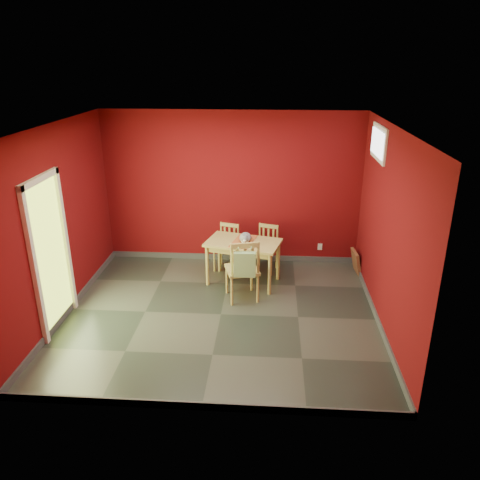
# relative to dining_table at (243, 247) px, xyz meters

# --- Properties ---
(ground) EXTENTS (4.50, 4.50, 0.00)m
(ground) POSITION_rel_dining_table_xyz_m (-0.26, -1.08, -0.64)
(ground) COLOR #2D342D
(ground) RESTS_ON ground
(room_shell) EXTENTS (4.50, 4.50, 4.50)m
(room_shell) POSITION_rel_dining_table_xyz_m (-0.26, -1.08, -0.59)
(room_shell) COLOR #5D090C
(room_shell) RESTS_ON ground
(doorway) EXTENTS (0.06, 1.01, 2.13)m
(doorway) POSITION_rel_dining_table_xyz_m (-2.49, -1.48, 0.49)
(doorway) COLOR #B7D838
(doorway) RESTS_ON ground
(window) EXTENTS (0.05, 0.90, 0.50)m
(window) POSITION_rel_dining_table_xyz_m (1.97, -0.08, 1.71)
(window) COLOR white
(window) RESTS_ON room_shell
(outlet_plate) EXTENTS (0.08, 0.02, 0.12)m
(outlet_plate) POSITION_rel_dining_table_xyz_m (1.34, 0.91, -0.34)
(outlet_plate) COLOR silver
(outlet_plate) RESTS_ON room_shell
(dining_table) EXTENTS (1.30, 0.94, 0.73)m
(dining_table) POSITION_rel_dining_table_xyz_m (0.00, 0.00, 0.00)
(dining_table) COLOR tan
(dining_table) RESTS_ON ground
(table_runner) EXTENTS (0.46, 0.71, 0.33)m
(table_runner) POSITION_rel_dining_table_xyz_m (-0.00, -0.11, 0.04)
(table_runner) COLOR #B35C2E
(table_runner) RESTS_ON dining_table
(chair_far_left) EXTENTS (0.47, 0.47, 0.81)m
(chair_far_left) POSITION_rel_dining_table_xyz_m (-0.32, 0.53, -0.22)
(chair_far_left) COLOR tan
(chair_far_left) RESTS_ON ground
(chair_far_right) EXTENTS (0.47, 0.47, 0.81)m
(chair_far_right) POSITION_rel_dining_table_xyz_m (0.37, 0.52, -0.22)
(chair_far_right) COLOR tan
(chair_far_right) RESTS_ON ground
(chair_near) EXTENTS (0.58, 0.58, 1.00)m
(chair_near) POSITION_rel_dining_table_xyz_m (0.03, -0.59, -0.12)
(chair_near) COLOR tan
(chair_near) RESTS_ON ground
(tote_bag) EXTENTS (0.32, 0.19, 0.45)m
(tote_bag) POSITION_rel_dining_table_xyz_m (0.07, -0.81, 0.06)
(tote_bag) COLOR #81A76A
(tote_bag) RESTS_ON chair_near
(cat) EXTENTS (0.27, 0.42, 0.20)m
(cat) POSITION_rel_dining_table_xyz_m (0.03, 0.00, 0.19)
(cat) COLOR slate
(cat) RESTS_ON table_runner
(picture_frame) EXTENTS (0.17, 0.41, 0.40)m
(picture_frame) POSITION_rel_dining_table_xyz_m (1.93, 0.50, -0.44)
(picture_frame) COLOR brown
(picture_frame) RESTS_ON ground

